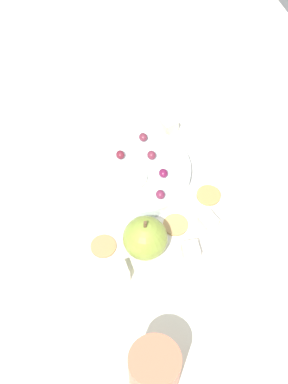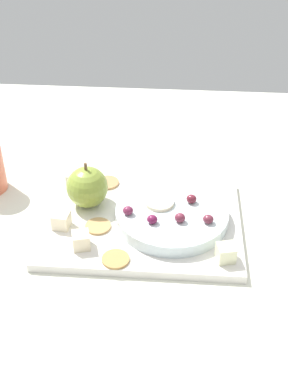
% 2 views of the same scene
% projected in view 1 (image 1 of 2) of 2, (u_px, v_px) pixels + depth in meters
% --- Properties ---
extents(table, '(1.32, 1.02, 0.04)m').
position_uv_depth(table, '(128.00, 212.00, 0.91)').
color(table, silver).
rests_on(table, ground).
extents(platter, '(0.32, 0.25, 0.01)m').
position_uv_depth(platter, '(146.00, 199.00, 0.89)').
color(platter, silver).
rests_on(platter, table).
extents(serving_dish, '(0.18, 0.18, 0.02)m').
position_uv_depth(serving_dish, '(138.00, 171.00, 0.91)').
color(serving_dish, silver).
rests_on(serving_dish, platter).
extents(apple_whole, '(0.07, 0.07, 0.07)m').
position_uv_depth(apple_whole, '(144.00, 238.00, 0.80)').
color(apple_whole, olive).
rests_on(apple_whole, platter).
extents(apple_stem, '(0.01, 0.01, 0.01)m').
position_uv_depth(apple_stem, '(144.00, 225.00, 0.77)').
color(apple_stem, brown).
rests_on(apple_stem, apple_whole).
extents(cheese_cube_0, '(0.03, 0.03, 0.03)m').
position_uv_depth(cheese_cube_0, '(208.00, 223.00, 0.84)').
color(cheese_cube_0, '#F9E8BE').
rests_on(cheese_cube_0, platter).
extents(cheese_cube_1, '(0.03, 0.03, 0.03)m').
position_uv_depth(cheese_cube_1, '(190.00, 251.00, 0.81)').
color(cheese_cube_1, '#F9EAC4').
rests_on(cheese_cube_1, platter).
extents(cheese_cube_2, '(0.03, 0.03, 0.03)m').
position_uv_depth(cheese_cube_2, '(119.00, 273.00, 0.79)').
color(cheese_cube_2, '#EDE2C3').
rests_on(cheese_cube_2, platter).
extents(cheese_cube_3, '(0.03, 0.03, 0.03)m').
position_uv_depth(cheese_cube_3, '(169.00, 125.00, 0.96)').
color(cheese_cube_3, '#EFEEBE').
rests_on(cheese_cube_3, platter).
extents(cracker_0, '(0.04, 0.04, 0.00)m').
position_uv_depth(cracker_0, '(103.00, 246.00, 0.83)').
color(cracker_0, '#B08252').
rests_on(cracker_0, platter).
extents(cracker_1, '(0.04, 0.04, 0.00)m').
position_uv_depth(cracker_1, '(209.00, 195.00, 0.89)').
color(cracker_1, tan).
rests_on(cracker_1, platter).
extents(cracker_2, '(0.04, 0.04, 0.00)m').
position_uv_depth(cracker_2, '(176.00, 225.00, 0.85)').
color(cracker_2, tan).
rests_on(cracker_2, platter).
extents(grape_0, '(0.02, 0.02, 0.01)m').
position_uv_depth(grape_0, '(120.00, 155.00, 0.90)').
color(grape_0, maroon).
rests_on(grape_0, serving_dish).
extents(grape_1, '(0.02, 0.02, 0.01)m').
position_uv_depth(grape_1, '(160.00, 194.00, 0.86)').
color(grape_1, maroon).
rests_on(grape_1, serving_dish).
extents(grape_2, '(0.02, 0.02, 0.02)m').
position_uv_depth(grape_2, '(152.00, 155.00, 0.90)').
color(grape_2, maroon).
rests_on(grape_2, serving_dish).
extents(grape_3, '(0.02, 0.02, 0.01)m').
position_uv_depth(grape_3, '(143.00, 137.00, 0.93)').
color(grape_3, maroon).
rests_on(grape_3, serving_dish).
extents(grape_4, '(0.02, 0.02, 0.01)m').
position_uv_depth(grape_4, '(163.00, 173.00, 0.88)').
color(grape_4, maroon).
rests_on(grape_4, serving_dish).
extents(apple_slice_0, '(0.05, 0.05, 0.01)m').
position_uv_depth(apple_slice_0, '(133.00, 178.00, 0.88)').
color(apple_slice_0, beige).
rests_on(apple_slice_0, serving_dish).
extents(cup, '(0.09, 0.08, 0.10)m').
position_uv_depth(cup, '(154.00, 371.00, 0.69)').
color(cup, '#DD6B4D').
rests_on(cup, table).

